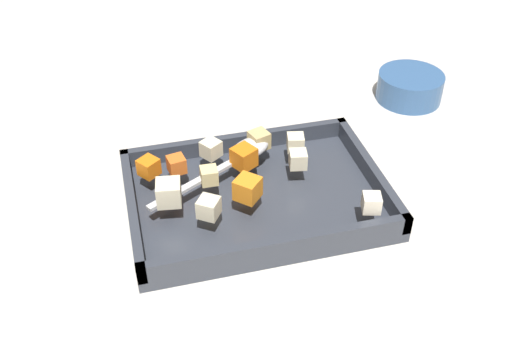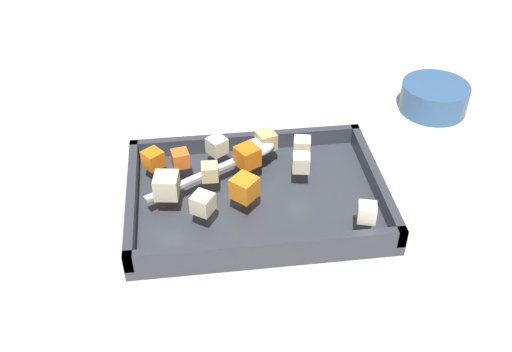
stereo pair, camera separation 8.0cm
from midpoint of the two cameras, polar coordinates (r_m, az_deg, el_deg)
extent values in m
plane|color=beige|center=(0.84, 3.93, -2.53)|extent=(4.00, 4.00, 0.00)
cube|color=#333842|center=(0.83, 2.77, -2.48)|extent=(0.35, 0.24, 0.01)
cube|color=#333842|center=(0.73, 4.31, -7.14)|extent=(0.35, 0.01, 0.03)
cube|color=#333842|center=(0.91, 1.61, 3.27)|extent=(0.35, 0.01, 0.03)
cube|color=#333842|center=(0.81, -9.10, -2.33)|extent=(0.01, 0.24, 0.03)
cube|color=#333842|center=(0.86, 14.03, -0.44)|extent=(0.01, 0.24, 0.03)
cube|color=orange|center=(0.83, 1.92, 1.80)|extent=(0.04, 0.04, 0.03)
cube|color=orange|center=(0.77, 1.85, -1.25)|extent=(0.04, 0.04, 0.03)
cube|color=orange|center=(0.83, -7.18, 1.53)|extent=(0.03, 0.03, 0.02)
cube|color=orange|center=(0.83, -4.56, 1.58)|extent=(0.03, 0.03, 0.02)
cube|color=beige|center=(0.85, -1.10, 2.83)|extent=(0.03, 0.03, 0.02)
cube|color=beige|center=(0.83, 7.14, 1.19)|extent=(0.03, 0.03, 0.02)
cube|color=tan|center=(0.87, 3.63, 3.33)|extent=(0.03, 0.03, 0.03)
cube|color=beige|center=(0.86, 7.12, 2.79)|extent=(0.03, 0.03, 0.02)
cube|color=beige|center=(0.75, -2.12, -2.76)|extent=(0.04, 0.04, 0.03)
cube|color=beige|center=(0.78, -5.69, -1.03)|extent=(0.04, 0.04, 0.03)
cube|color=#E0CC89|center=(0.81, -1.64, 0.29)|extent=(0.02, 0.02, 0.02)
cube|color=silver|center=(0.76, 13.60, -3.54)|extent=(0.03, 0.03, 0.02)
ellipsoid|color=silver|center=(0.85, 2.67, 2.62)|extent=(0.07, 0.07, 0.02)
cube|color=silver|center=(0.81, -3.21, -0.39)|extent=(0.13, 0.08, 0.01)
cylinder|color=#33598C|center=(1.08, 18.81, 7.08)|extent=(0.11, 0.11, 0.05)
camera|label=1|loc=(0.04, -87.14, 2.26)|focal=41.66mm
camera|label=2|loc=(0.04, 92.86, -2.26)|focal=41.66mm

